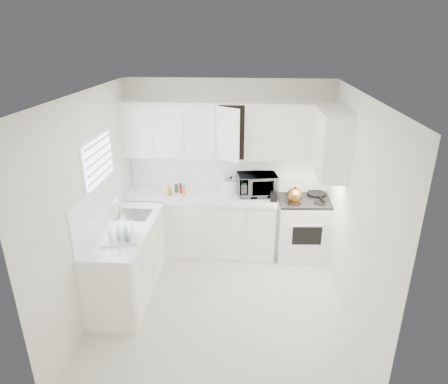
# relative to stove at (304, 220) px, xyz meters

# --- Properties ---
(floor) EXTENTS (3.20, 3.20, 0.00)m
(floor) POSITION_rel_stove_xyz_m (-1.15, -1.30, -0.60)
(floor) COLOR silver
(floor) RESTS_ON ground
(ceiling) EXTENTS (3.20, 3.20, 0.00)m
(ceiling) POSITION_rel_stove_xyz_m (-1.15, -1.30, 2.00)
(ceiling) COLOR white
(ceiling) RESTS_ON ground
(wall_back) EXTENTS (3.00, 0.00, 3.00)m
(wall_back) POSITION_rel_stove_xyz_m (-1.15, 0.30, 0.70)
(wall_back) COLOR white
(wall_back) RESTS_ON ground
(wall_front) EXTENTS (3.00, 0.00, 3.00)m
(wall_front) POSITION_rel_stove_xyz_m (-1.15, -2.90, 0.70)
(wall_front) COLOR white
(wall_front) RESTS_ON ground
(wall_left) EXTENTS (0.00, 3.20, 3.20)m
(wall_left) POSITION_rel_stove_xyz_m (-2.65, -1.30, 0.70)
(wall_left) COLOR white
(wall_left) RESTS_ON ground
(wall_right) EXTENTS (0.00, 3.20, 3.20)m
(wall_right) POSITION_rel_stove_xyz_m (0.35, -1.30, 0.70)
(wall_right) COLOR white
(wall_right) RESTS_ON ground
(window_blinds) EXTENTS (0.06, 0.96, 1.06)m
(window_blinds) POSITION_rel_stove_xyz_m (-2.63, -0.95, 0.95)
(window_blinds) COLOR white
(window_blinds) RESTS_ON wall_left
(lower_cabinets_back) EXTENTS (2.22, 0.60, 0.90)m
(lower_cabinets_back) POSITION_rel_stove_xyz_m (-1.54, 0.00, -0.15)
(lower_cabinets_back) COLOR white
(lower_cabinets_back) RESTS_ON floor
(lower_cabinets_left) EXTENTS (0.60, 1.60, 0.90)m
(lower_cabinets_left) POSITION_rel_stove_xyz_m (-2.35, -1.10, -0.15)
(lower_cabinets_left) COLOR white
(lower_cabinets_left) RESTS_ON floor
(countertop_back) EXTENTS (2.24, 0.64, 0.05)m
(countertop_back) POSITION_rel_stove_xyz_m (-1.54, -0.01, 0.33)
(countertop_back) COLOR white
(countertop_back) RESTS_ON lower_cabinets_back
(countertop_left) EXTENTS (0.64, 1.62, 0.05)m
(countertop_left) POSITION_rel_stove_xyz_m (-2.34, -1.10, 0.33)
(countertop_left) COLOR white
(countertop_left) RESTS_ON lower_cabinets_left
(backsplash_back) EXTENTS (2.98, 0.02, 0.55)m
(backsplash_back) POSITION_rel_stove_xyz_m (-1.15, 0.29, 0.63)
(backsplash_back) COLOR white
(backsplash_back) RESTS_ON wall_back
(backsplash_left) EXTENTS (0.02, 1.60, 0.55)m
(backsplash_left) POSITION_rel_stove_xyz_m (-2.64, -1.10, 0.63)
(backsplash_left) COLOR white
(backsplash_left) RESTS_ON wall_left
(upper_cabinets_back) EXTENTS (3.00, 0.33, 0.80)m
(upper_cabinets_back) POSITION_rel_stove_xyz_m (-1.15, 0.14, 0.90)
(upper_cabinets_back) COLOR white
(upper_cabinets_back) RESTS_ON wall_back
(upper_cabinets_right) EXTENTS (0.33, 0.90, 0.80)m
(upper_cabinets_right) POSITION_rel_stove_xyz_m (0.19, -0.48, 0.90)
(upper_cabinets_right) COLOR white
(upper_cabinets_right) RESTS_ON wall_right
(sink) EXTENTS (0.42, 0.38, 0.30)m
(sink) POSITION_rel_stove_xyz_m (-2.34, -0.75, 0.47)
(sink) COLOR gray
(sink) RESTS_ON countertop_left
(stove) EXTENTS (0.81, 0.68, 1.19)m
(stove) POSITION_rel_stove_xyz_m (0.00, 0.00, 0.00)
(stove) COLOR white
(stove) RESTS_ON floor
(tea_kettle) EXTENTS (0.33, 0.31, 0.25)m
(tea_kettle) POSITION_rel_stove_xyz_m (-0.18, -0.16, 0.47)
(tea_kettle) COLOR olive
(tea_kettle) RESTS_ON stove
(frying_pan) EXTENTS (0.38, 0.52, 0.04)m
(frying_pan) POSITION_rel_stove_xyz_m (0.18, 0.16, 0.37)
(frying_pan) COLOR black
(frying_pan) RESTS_ON stove
(microwave) EXTENTS (0.62, 0.42, 0.38)m
(microwave) POSITION_rel_stove_xyz_m (-0.71, 0.08, 0.55)
(microwave) COLOR gray
(microwave) RESTS_ON countertop_back
(rice_cooker) EXTENTS (0.26, 0.26, 0.26)m
(rice_cooker) POSITION_rel_stove_xyz_m (-1.10, 0.13, 0.48)
(rice_cooker) COLOR white
(rice_cooker) RESTS_ON countertop_back
(paper_towel) EXTENTS (0.12, 0.12, 0.27)m
(paper_towel) POSITION_rel_stove_xyz_m (-1.20, 0.15, 0.49)
(paper_towel) COLOR white
(paper_towel) RESTS_ON countertop_back
(utensil_crock) EXTENTS (0.13, 0.13, 0.35)m
(utensil_crock) POSITION_rel_stove_xyz_m (-0.47, -0.16, 0.53)
(utensil_crock) COLOR black
(utensil_crock) RESTS_ON countertop_back
(dish_rack) EXTENTS (0.46, 0.39, 0.22)m
(dish_rack) POSITION_rel_stove_xyz_m (-2.28, -1.44, 0.46)
(dish_rack) COLOR white
(dish_rack) RESTS_ON countertop_left
(spice_left_0) EXTENTS (0.06, 0.06, 0.13)m
(spice_left_0) POSITION_rel_stove_xyz_m (-2.00, 0.12, 0.42)
(spice_left_0) COLOR olive
(spice_left_0) RESTS_ON countertop_back
(spice_left_1) EXTENTS (0.06, 0.06, 0.13)m
(spice_left_1) POSITION_rel_stove_xyz_m (-1.92, 0.03, 0.42)
(spice_left_1) COLOR #297326
(spice_left_1) RESTS_ON countertop_back
(spice_left_2) EXTENTS (0.06, 0.06, 0.13)m
(spice_left_2) POSITION_rel_stove_xyz_m (-1.85, 0.12, 0.42)
(spice_left_2) COLOR #A61632
(spice_left_2) RESTS_ON countertop_back
(spice_left_3) EXTENTS (0.06, 0.06, 0.13)m
(spice_left_3) POSITION_rel_stove_xyz_m (-1.77, 0.03, 0.42)
(spice_left_3) COLOR orange
(spice_left_3) RESTS_ON countertop_back
(sauce_right_0) EXTENTS (0.06, 0.06, 0.19)m
(sauce_right_0) POSITION_rel_stove_xyz_m (-0.57, 0.16, 0.45)
(sauce_right_0) COLOR #A61632
(sauce_right_0) RESTS_ON countertop_back
(sauce_right_1) EXTENTS (0.06, 0.06, 0.19)m
(sauce_right_1) POSITION_rel_stove_xyz_m (-0.51, 0.10, 0.45)
(sauce_right_1) COLOR orange
(sauce_right_1) RESTS_ON countertop_back
(sauce_right_2) EXTENTS (0.06, 0.06, 0.19)m
(sauce_right_2) POSITION_rel_stove_xyz_m (-0.46, 0.16, 0.45)
(sauce_right_2) COLOR #543618
(sauce_right_2) RESTS_ON countertop_back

